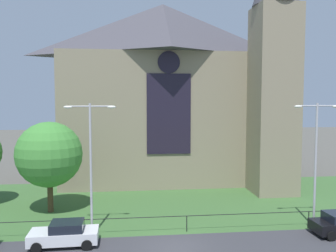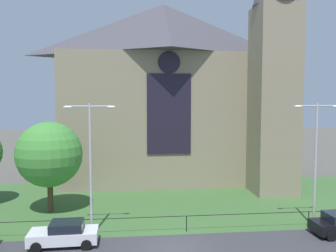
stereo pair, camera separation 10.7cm
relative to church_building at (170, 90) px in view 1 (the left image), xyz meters
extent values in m
plane|color=#56544C|center=(-1.95, -9.19, -10.27)|extent=(160.00, 160.00, 0.00)
cube|color=#3D6633|center=(-1.95, -11.19, -10.27)|extent=(120.00, 20.00, 0.01)
cube|color=gray|center=(-0.77, 0.63, -3.27)|extent=(22.00, 12.00, 14.00)
pyramid|color=#47444C|center=(-0.77, 0.63, 6.73)|extent=(22.00, 12.00, 6.00)
cube|color=black|center=(-0.77, -5.42, -2.57)|extent=(4.40, 0.16, 8.00)
cylinder|color=black|center=(-0.77, -5.42, 2.53)|extent=(2.20, 0.15, 2.20)
cube|color=gray|center=(9.23, -7.37, -1.27)|extent=(4.00, 4.00, 18.00)
cylinder|color=black|center=(-0.77, -16.69, -9.17)|extent=(35.52, 0.05, 0.05)
cylinder|color=black|center=(-9.65, -16.69, -9.72)|extent=(0.06, 0.07, 1.10)
cylinder|color=black|center=(-0.77, -16.69, -9.72)|extent=(0.06, 0.07, 1.10)
cylinder|color=black|center=(8.11, -16.69, -9.72)|extent=(0.07, 0.07, 1.10)
cylinder|color=#4C3823|center=(-11.11, -11.24, -8.90)|extent=(0.45, 0.45, 2.75)
sphere|color=#428C38|center=(-11.11, -11.24, -5.54)|extent=(5.28, 5.28, 5.28)
cylinder|color=#B2B2B7|center=(-7.22, -16.79, -5.83)|extent=(0.16, 0.16, 8.88)
cylinder|color=#B2B2B7|center=(-7.92, -16.79, -1.59)|extent=(1.40, 0.10, 0.10)
cylinder|color=#B2B2B7|center=(-6.52, -16.79, -1.59)|extent=(1.40, 0.10, 0.10)
ellipsoid|color=white|center=(-8.62, -16.79, -1.64)|extent=(0.57, 0.26, 0.20)
ellipsoid|color=white|center=(-5.82, -16.79, -1.64)|extent=(0.57, 0.26, 0.20)
cylinder|color=#B2B2B7|center=(8.44, -16.79, -5.83)|extent=(0.16, 0.16, 8.89)
cylinder|color=#B2B2B7|center=(7.74, -16.79, -1.58)|extent=(1.40, 0.10, 0.10)
cylinder|color=#B2B2B7|center=(9.14, -16.79, -1.58)|extent=(1.40, 0.10, 0.10)
ellipsoid|color=white|center=(7.04, -16.79, -1.63)|extent=(0.57, 0.26, 0.20)
ellipsoid|color=white|center=(9.84, -16.79, -1.63)|extent=(0.57, 0.26, 0.20)
cube|color=silver|center=(-8.78, -18.18, -9.66)|extent=(4.24, 1.91, 0.70)
cube|color=black|center=(-8.58, -18.17, -9.04)|extent=(2.04, 1.65, 0.55)
cylinder|color=black|center=(-10.23, -19.11, -9.95)|extent=(0.65, 0.24, 0.64)
cylinder|color=black|center=(-10.28, -17.31, -9.95)|extent=(0.65, 0.24, 0.64)
cylinder|color=black|center=(-7.29, -19.04, -9.95)|extent=(0.65, 0.24, 0.64)
cylinder|color=black|center=(-7.34, -17.24, -9.95)|extent=(0.65, 0.24, 0.64)
cylinder|color=black|center=(8.18, -17.52, -9.95)|extent=(0.65, 0.25, 0.64)
cylinder|color=black|center=(8.25, -19.32, -9.95)|extent=(0.65, 0.25, 0.64)
camera|label=1|loc=(-4.63, -40.06, -1.18)|focal=37.49mm
camera|label=2|loc=(-4.53, -40.08, -1.18)|focal=37.49mm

